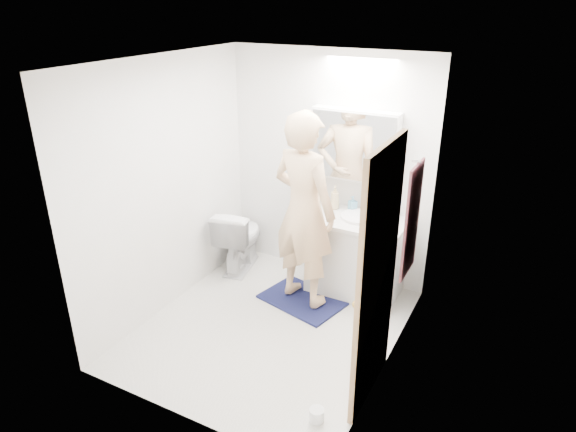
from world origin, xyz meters
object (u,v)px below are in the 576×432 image
Objects in this scene: soap_bottle_a at (335,197)px; soap_bottle_b at (353,204)px; toilet at (240,238)px; vanity_cabinet at (355,258)px; toothbrush_cup at (389,214)px; person at (304,210)px; toilet_paper_roll at (317,415)px; medicine_cabinet at (354,145)px.

soap_bottle_a is 1.56× the size of soap_bottle_b.
soap_bottle_b reaches higher than toilet.
toilet is (-1.33, -0.11, -0.02)m from vanity_cabinet.
toothbrush_cup is at bearing 0.99° from soap_bottle_a.
vanity_cabinet is 5.70× the size of soap_bottle_b.
vanity_cabinet is 3.66× the size of soap_bottle_a.
person is at bearing -113.50° from soap_bottle_b.
vanity_cabinet is 0.65m from soap_bottle_a.
vanity_cabinet is at bearing -148.83° from toothbrush_cup.
toilet is 0.39× the size of person.
toilet_paper_roll is (0.53, -1.97, -0.85)m from soap_bottle_b.
vanity_cabinet is 8.18× the size of toilet_paper_roll.
person is at bearing -138.33° from toothbrush_cup.
toilet is 1.20m from soap_bottle_a.
toilet is 1.17m from person.
person reaches higher than toilet_paper_roll.
toilet_paper_roll is at bearing -69.89° from soap_bottle_a.
medicine_cabinet is (-0.15, 0.21, 1.11)m from vanity_cabinet.
medicine_cabinet is 0.60m from soap_bottle_b.
soap_bottle_a is at bearing -159.40° from medicine_cabinet.
soap_bottle_b reaches higher than vanity_cabinet.
soap_bottle_a is 2.23× the size of toilet_paper_roll.
soap_bottle_b is at bearing 177.07° from toothbrush_cup.
toilet is 6.67× the size of toilet_paper_roll.
toilet_paper_roll is at bearing -75.06° from soap_bottle_b.
medicine_cabinet is 2.53m from toilet_paper_roll.
soap_bottle_b is (0.26, 0.60, -0.10)m from person.
medicine_cabinet reaches higher than toilet_paper_roll.
soap_bottle_b is at bearing 9.19° from soap_bottle_a.
medicine_cabinet reaches higher than soap_bottle_a.
toothbrush_cup is (0.42, -0.05, -0.64)m from medicine_cabinet.
soap_bottle_b is (0.03, -0.03, -0.60)m from medicine_cabinet.
medicine_cabinet is at bearing -96.54° from person.
toilet is 4.65× the size of soap_bottle_b.
toothbrush_cup reaches higher than vanity_cabinet.
person is at bearing 119.83° from toilet_paper_roll.
toothbrush_cup is 2.12m from toilet_paper_roll.
medicine_cabinet is at bearing -176.34° from toilet.
person is (-0.24, -0.63, -0.50)m from medicine_cabinet.
toilet_paper_roll is at bearing -77.44° from vanity_cabinet.
medicine_cabinet reaches higher than toilet.
person is at bearing -97.57° from soap_bottle_a.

